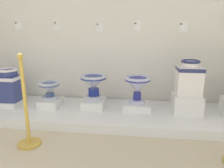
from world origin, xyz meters
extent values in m
cube|color=silver|center=(2.19, 3.06, 1.54)|extent=(4.58, 0.06, 3.08)
cube|color=white|center=(2.19, 2.50, 0.06)|extent=(3.95, 1.03, 0.12)
cube|color=white|center=(0.54, 2.53, 0.16)|extent=(0.30, 0.37, 0.08)
cube|color=navy|center=(0.54, 2.53, 0.40)|extent=(0.32, 0.30, 0.39)
cube|color=white|center=(0.54, 2.53, 0.55)|extent=(0.33, 0.31, 0.05)
cylinder|color=navy|center=(0.54, 2.53, 0.63)|extent=(0.27, 0.27, 0.09)
torus|color=white|center=(0.54, 2.53, 0.68)|extent=(0.29, 0.29, 0.04)
cube|color=white|center=(1.18, 2.53, 0.18)|extent=(0.29, 0.35, 0.12)
cylinder|color=#B2BBD0|center=(1.18, 2.53, 0.27)|extent=(0.24, 0.24, 0.05)
cylinder|color=#3B5187|center=(1.18, 2.53, 0.32)|extent=(0.13, 0.13, 0.05)
cone|color=#B2BBD0|center=(1.18, 2.53, 0.42)|extent=(0.30, 0.30, 0.15)
cylinder|color=#3B5187|center=(1.18, 2.53, 0.47)|extent=(0.29, 0.29, 0.03)
torus|color=#B2BBD0|center=(1.18, 2.53, 0.49)|extent=(0.32, 0.32, 0.04)
cylinder|color=#3B5187|center=(1.18, 2.53, 0.49)|extent=(0.21, 0.21, 0.01)
cube|color=white|center=(1.85, 2.58, 0.19)|extent=(0.32, 0.39, 0.13)
cylinder|color=silver|center=(1.85, 2.58, 0.28)|extent=(0.25, 0.25, 0.06)
cylinder|color=navy|center=(1.85, 2.58, 0.37)|extent=(0.16, 0.16, 0.11)
cone|color=silver|center=(1.85, 2.58, 0.51)|extent=(0.38, 0.38, 0.18)
cylinder|color=navy|center=(1.85, 2.58, 0.59)|extent=(0.37, 0.37, 0.03)
torus|color=silver|center=(1.85, 2.58, 0.61)|extent=(0.39, 0.39, 0.04)
cylinder|color=navy|center=(1.85, 2.58, 0.60)|extent=(0.27, 0.27, 0.01)
cube|color=white|center=(2.49, 2.56, 0.17)|extent=(0.39, 0.33, 0.10)
cylinder|color=silver|center=(2.49, 2.56, 0.25)|extent=(0.23, 0.23, 0.05)
cylinder|color=navy|center=(2.49, 2.56, 0.34)|extent=(0.11, 0.11, 0.11)
cone|color=silver|center=(2.49, 2.56, 0.50)|extent=(0.37, 0.37, 0.21)
cylinder|color=navy|center=(2.49, 2.56, 0.58)|extent=(0.36, 0.36, 0.03)
torus|color=silver|center=(2.49, 2.56, 0.60)|extent=(0.38, 0.38, 0.04)
cylinder|color=navy|center=(2.49, 2.56, 0.60)|extent=(0.26, 0.26, 0.01)
cube|color=white|center=(3.18, 2.53, 0.26)|extent=(0.38, 0.34, 0.27)
cube|color=white|center=(3.18, 2.53, 0.59)|extent=(0.33, 0.28, 0.40)
cube|color=navy|center=(3.18, 2.53, 0.75)|extent=(0.34, 0.29, 0.05)
cylinder|color=white|center=(3.18, 2.53, 0.82)|extent=(0.23, 0.23, 0.07)
torus|color=navy|center=(3.18, 2.53, 0.85)|extent=(0.25, 0.25, 0.04)
cube|color=white|center=(0.51, 3.03, 1.33)|extent=(0.12, 0.01, 0.13)
cube|color=#386BAD|center=(0.47, 3.03, 1.37)|extent=(0.02, 0.01, 0.02)
cube|color=white|center=(1.18, 3.03, 1.32)|extent=(0.10, 0.01, 0.15)
cube|color=#386BAD|center=(1.14, 3.03, 1.37)|extent=(0.02, 0.01, 0.02)
cube|color=white|center=(1.87, 3.03, 1.30)|extent=(0.11, 0.01, 0.15)
cube|color=slate|center=(1.83, 3.03, 1.34)|extent=(0.02, 0.01, 0.02)
cube|color=white|center=(2.46, 3.03, 1.31)|extent=(0.10, 0.01, 0.14)
cube|color=#5B9E4C|center=(2.43, 3.03, 1.36)|extent=(0.02, 0.01, 0.02)
cube|color=white|center=(3.15, 3.03, 1.30)|extent=(0.13, 0.01, 0.14)
cube|color=#5B9E4C|center=(3.11, 3.03, 1.34)|extent=(0.02, 0.01, 0.02)
cylinder|color=gold|center=(1.29, 1.65, 0.01)|extent=(0.26, 0.26, 0.02)
cylinder|color=gold|center=(1.29, 1.65, 0.50)|extent=(0.04, 0.04, 0.95)
sphere|color=gold|center=(1.29, 1.65, 1.00)|extent=(0.06, 0.06, 0.06)
camera|label=1|loc=(2.49, -0.38, 1.28)|focal=34.06mm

